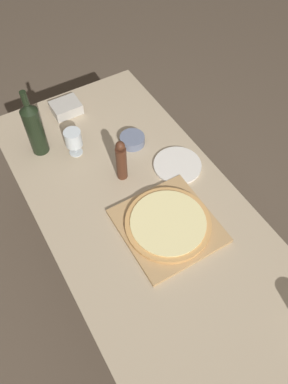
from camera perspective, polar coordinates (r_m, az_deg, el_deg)
The scene contains 10 objects.
ground_plane at distance 2.21m, azimuth 0.10°, elevation -13.28°, with size 12.00×12.00×0.00m, color brown.
dining_table at distance 1.64m, azimuth 0.13°, elevation -4.70°, with size 0.81×1.75×0.73m.
cutting_board at distance 1.52m, azimuth 3.65°, elevation -5.14°, with size 0.37×0.38×0.02m.
pizza at distance 1.50m, azimuth 3.69°, elevation -4.75°, with size 0.35×0.35×0.02m.
wine_bottle at distance 1.74m, azimuth -16.40°, elevation 9.38°, with size 0.08×0.08×0.34m.
pepper_mill at distance 1.60m, azimuth -3.48°, elevation 4.76°, with size 0.05×0.05×0.22m.
wine_glass at distance 1.73m, azimuth -10.72°, elevation 7.95°, with size 0.08×0.08×0.13m.
small_bowl at distance 1.79m, azimuth -1.79°, elevation 7.94°, with size 0.12×0.12×0.04m.
dinner_plate at distance 1.71m, azimuth 5.11°, elevation 4.08°, with size 0.22×0.22×0.01m.
food_container at distance 1.98m, azimuth -11.78°, elevation 12.47°, with size 0.14×0.12×0.05m.
Camera 1 is at (-0.43, -0.72, 2.05)m, focal length 35.00 mm.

